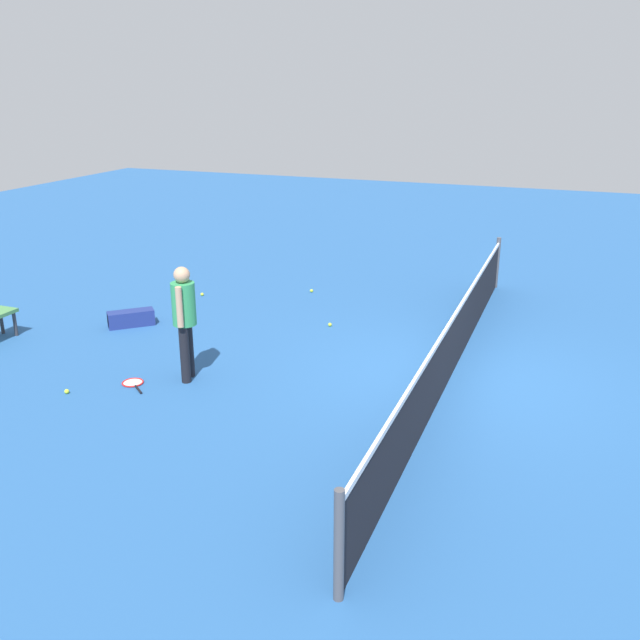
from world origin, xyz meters
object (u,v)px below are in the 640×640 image
Objects in this scene: tennis_racket_near_player at (133,383)px; tennis_ball_near_player at (330,325)px; tennis_ball_baseline at (202,294)px; tennis_ball_by_net at (312,291)px; player_near_side at (184,314)px; equipment_bag at (129,319)px; tennis_ball_midcourt at (67,391)px.

tennis_ball_near_player reaches higher than tennis_racket_near_player.
tennis_racket_near_player is 3.80m from tennis_ball_near_player.
tennis_racket_near_player is 8.50× the size of tennis_ball_baseline.
tennis_racket_near_player is 8.50× the size of tennis_ball_near_player.
tennis_ball_by_net is 2.24m from tennis_ball_baseline.
player_near_side is 1.27m from tennis_racket_near_player.
tennis_ball_by_net reaches higher than tennis_racket_near_player.
equipment_bag reaches higher than tennis_racket_near_player.
tennis_ball_near_player is at bearing 75.24° from tennis_ball_baseline.
tennis_ball_by_net is at bearing 171.99° from tennis_racket_near_player.
tennis_ball_by_net is (-5.18, 0.73, 0.02)m from tennis_racket_near_player.
tennis_ball_by_net is (-4.74, 0.08, -0.98)m from player_near_side.
tennis_racket_near_player is at bearing 131.76° from tennis_ball_midcourt.
equipment_bag is at bearing -69.45° from tennis_ball_near_player.
tennis_ball_midcourt and tennis_ball_baseline have the same top height.
player_near_side is 25.76× the size of tennis_ball_midcourt.
tennis_racket_near_player is at bearing 36.54° from equipment_bag.
tennis_ball_midcourt is at bearing -48.24° from tennis_racket_near_player.
tennis_ball_midcourt is (1.05, -1.33, -0.98)m from player_near_side.
tennis_ball_by_net is 0.08× the size of equipment_bag.
tennis_racket_near_player is 0.91m from tennis_ball_midcourt.
tennis_ball_by_net is at bearing 166.34° from tennis_ball_midcourt.
tennis_ball_baseline is at bearing -173.01° from tennis_ball_midcourt.
tennis_racket_near_player is 8.50× the size of tennis_ball_midcourt.
tennis_ball_midcourt is at bearing -32.17° from tennis_ball_near_player.
tennis_ball_by_net is at bearing 143.67° from equipment_bag.
tennis_ball_midcourt is 0.08× the size of equipment_bag.
tennis_ball_midcourt is at bearing -13.66° from tennis_ball_by_net.
tennis_ball_near_player is 4.67m from tennis_ball_midcourt.
player_near_side reaches higher than equipment_bag.
tennis_ball_near_player is at bearing 110.55° from equipment_bag.
equipment_bag reaches higher than tennis_ball_by_net.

